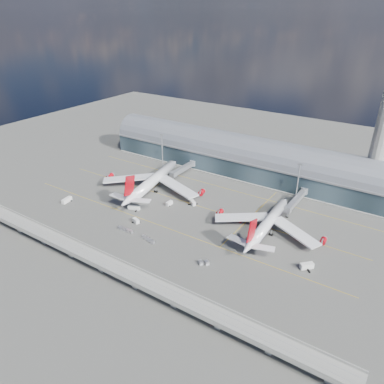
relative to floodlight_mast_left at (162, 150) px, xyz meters
The scene contains 19 objects.
ground 75.57m from the floodlight_mast_left, 47.73° to the right, with size 500.00×500.00×0.00m, color #474744.
taxi_lines 61.38m from the floodlight_mast_left, 33.34° to the right, with size 200.00×80.12×0.01m.
terminal 55.08m from the floodlight_mast_left, 24.69° to the left, with size 200.00×30.00×28.00m.
guideway 121.12m from the floodlight_mast_left, 65.56° to the right, with size 220.00×8.50×7.20m.
floodlight_mast_left is the anchor object (origin of this frame).
floodlight_mast_right 100.00m from the floodlight_mast_left, ahead, with size 3.00×0.70×25.70m.
airliner_left 38.49m from the floodlight_mast_left, 62.67° to the right, with size 68.87×72.53×22.23m.
airliner_right 106.55m from the floodlight_mast_left, 21.67° to the right, with size 59.56×62.26×19.75m.
jet_bridge_left 22.14m from the floodlight_mast_left, ahead, with size 4.40×28.00×7.25m.
jet_bridge_right 102.53m from the floodlight_mast_left, ahead, with size 4.40×32.00×7.25m.
service_truck_0 77.49m from the floodlight_mast_left, 101.60° to the right, with size 3.08×7.11×2.85m.
service_truck_1 79.46m from the floodlight_mast_left, 63.28° to the right, with size 4.79×3.35×2.53m.
service_truck_2 65.56m from the floodlight_mast_left, 67.58° to the right, with size 7.36×3.96×2.56m.
service_truck_3 139.22m from the floodlight_mast_left, 24.71° to the right, with size 5.93×6.01×2.95m.
service_truck_4 59.59m from the floodlight_mast_left, 48.71° to the right, with size 2.39×4.45×2.51m.
service_truck_5 62.36m from the floodlight_mast_left, 35.53° to the right, with size 5.54×4.83×2.59m.
cargo_train_0 88.39m from the floodlight_mast_left, 65.48° to the right, with size 9.80×1.65×1.63m.
cargo_train_1 96.26m from the floodlight_mast_left, 56.96° to the right, with size 9.11×3.14×1.50m.
cargo_train_2 118.39m from the floodlight_mast_left, 43.41° to the right, with size 5.53×4.35×1.85m.
Camera 1 is at (107.66, -144.77, 106.41)m, focal length 35.00 mm.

